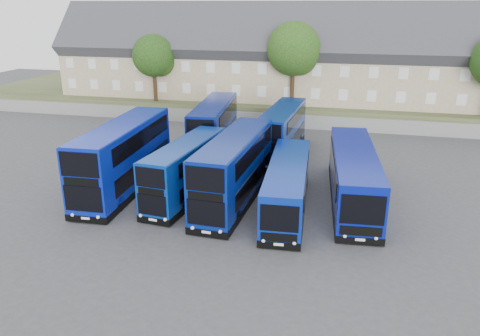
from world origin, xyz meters
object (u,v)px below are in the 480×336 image
(dd_front_left, at_px, (124,158))
(tree_mid, at_px, (295,51))
(dd_front_mid, at_px, (186,171))
(coach_east_a, at_px, (287,187))
(tree_west, at_px, (155,57))

(dd_front_left, xyz_separation_m, tree_mid, (9.34, 22.31, 5.70))
(dd_front_mid, bearing_deg, dd_front_left, -178.83)
(coach_east_a, bearing_deg, tree_west, 125.81)
(coach_east_a, bearing_deg, dd_front_left, 172.56)
(coach_east_a, height_order, tree_west, tree_west)
(tree_mid, bearing_deg, dd_front_left, -112.72)
(dd_front_left, relative_size, tree_west, 1.60)
(dd_front_mid, relative_size, coach_east_a, 0.85)
(tree_west, bearing_deg, dd_front_mid, -62.53)
(coach_east_a, relative_size, tree_mid, 1.27)
(tree_west, bearing_deg, tree_mid, 1.79)
(dd_front_mid, height_order, coach_east_a, dd_front_mid)
(coach_east_a, relative_size, tree_west, 1.53)
(dd_front_mid, distance_m, tree_mid, 23.95)
(dd_front_mid, relative_size, tree_mid, 1.08)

